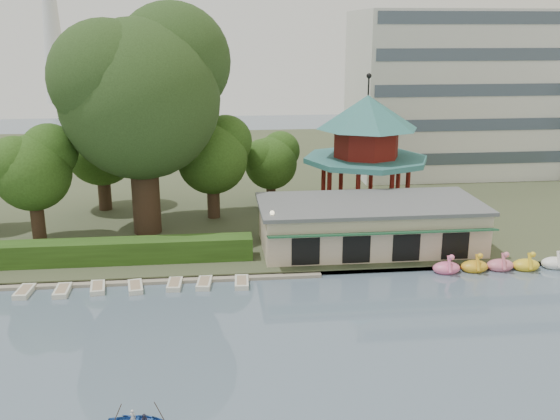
{
  "coord_description": "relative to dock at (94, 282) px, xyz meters",
  "views": [
    {
      "loc": [
        -2.88,
        -26.91,
        18.07
      ],
      "look_at": [
        2.0,
        18.0,
        5.0
      ],
      "focal_mm": 40.0,
      "sensor_mm": 36.0,
      "label": 1
    }
  ],
  "objects": [
    {
      "name": "ground_plane",
      "position": [
        12.0,
        -17.2,
        -0.12
      ],
      "size": [
        220.0,
        220.0,
        0.0
      ],
      "primitive_type": "plane",
      "color": "slate",
      "rests_on": "ground"
    },
    {
      "name": "shore",
      "position": [
        12.0,
        34.8,
        0.08
      ],
      "size": [
        220.0,
        70.0,
        0.4
      ],
      "primitive_type": "cube",
      "color": "#424930",
      "rests_on": "ground"
    },
    {
      "name": "embankment",
      "position": [
        12.0,
        0.1,
        0.03
      ],
      "size": [
        220.0,
        0.6,
        0.3
      ],
      "primitive_type": "cube",
      "color": "gray",
      "rests_on": "ground"
    },
    {
      "name": "dock",
      "position": [
        0.0,
        0.0,
        0.0
      ],
      "size": [
        34.0,
        1.6,
        0.24
      ],
      "primitive_type": "cube",
      "color": "gray",
      "rests_on": "ground"
    },
    {
      "name": "boathouse",
      "position": [
        22.0,
        4.77,
        2.25
      ],
      "size": [
        18.6,
        9.39,
        3.9
      ],
      "color": "beige",
      "rests_on": "shore"
    },
    {
      "name": "pavilion",
      "position": [
        24.0,
        14.8,
        7.36
      ],
      "size": [
        12.4,
        12.4,
        13.5
      ],
      "color": "beige",
      "rests_on": "shore"
    },
    {
      "name": "office_building",
      "position": [
        44.67,
        31.8,
        9.61
      ],
      "size": [
        38.0,
        18.0,
        20.0
      ],
      "color": "silver",
      "rests_on": "shore"
    },
    {
      "name": "hedge",
      "position": [
        -3.0,
        3.3,
        1.18
      ],
      "size": [
        30.0,
        2.0,
        1.8
      ],
      "primitive_type": "cube",
      "color": "#2C4E17",
      "rests_on": "shore"
    },
    {
      "name": "lamp_post",
      "position": [
        13.5,
        1.8,
        3.22
      ],
      "size": [
        0.36,
        0.36,
        4.28
      ],
      "color": "black",
      "rests_on": "shore"
    },
    {
      "name": "big_tree",
      "position": [
        3.19,
        11.02,
        13.23
      ],
      "size": [
        15.14,
        14.11,
        20.18
      ],
      "color": "#3A281C",
      "rests_on": "shore"
    },
    {
      "name": "small_trees",
      "position": [
        -1.06,
        14.5,
        6.51
      ],
      "size": [
        39.08,
        16.98,
        10.51
      ],
      "color": "#3A281C",
      "rests_on": "shore"
    },
    {
      "name": "swan_boats",
      "position": [
        35.55,
        -0.66,
        0.28
      ],
      "size": [
        20.33,
        2.15,
        1.92
      ],
      "color": "pink",
      "rests_on": "ground"
    },
    {
      "name": "moored_rowboats",
      "position": [
        -2.07,
        -1.38,
        0.06
      ],
      "size": [
        27.4,
        2.69,
        0.36
      ],
      "color": "silver",
      "rests_on": "ground"
    }
  ]
}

